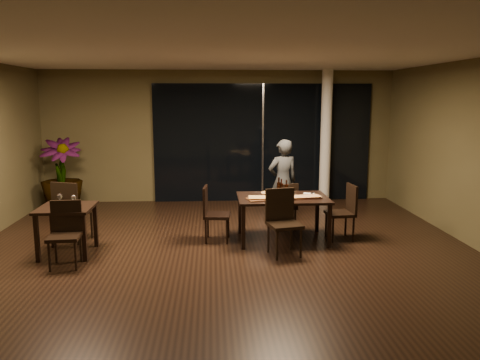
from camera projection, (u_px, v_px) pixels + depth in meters
name	position (u px, v px, depth m)	size (l,w,h in m)	color
ground	(225.00, 257.00, 7.08)	(8.00, 8.00, 0.00)	black
wall_back	(219.00, 136.00, 10.80)	(8.00, 0.10, 3.00)	#4E4729
wall_front	(242.00, 245.00, 2.84)	(8.00, 0.10, 3.00)	#4E4729
ceiling	(223.00, 52.00, 6.56)	(8.00, 8.00, 0.04)	silver
window_panel	(263.00, 143.00, 10.80)	(5.00, 0.06, 2.70)	black
column	(326.00, 137.00, 10.55)	(0.24, 0.24, 3.00)	white
main_table	(283.00, 201.00, 7.81)	(1.50, 1.00, 0.75)	black
side_table	(67.00, 215.00, 7.12)	(0.80, 0.80, 0.75)	black
chair_main_far	(285.00, 204.00, 8.43)	(0.51, 0.51, 0.88)	black
chair_main_near	(282.00, 218.00, 7.16)	(0.56, 0.56, 1.00)	black
chair_main_left	(212.00, 211.00, 7.80)	(0.47, 0.47, 0.93)	black
chair_main_right	(345.00, 209.00, 7.91)	(0.47, 0.47, 0.94)	black
chair_side_far	(70.00, 208.00, 7.72)	(0.61, 0.61, 1.03)	black
chair_side_near	(65.00, 230.00, 6.67)	(0.46, 0.46, 0.93)	black
diner	(283.00, 181.00, 8.93)	(0.55, 0.36, 1.61)	#2F3134
potted_plant	(61.00, 174.00, 10.00)	(0.84, 0.84, 1.53)	#204918
pizza_board_left	(266.00, 199.00, 7.61)	(0.61, 0.30, 0.01)	#4F2D19
pizza_board_right	(305.00, 198.00, 7.69)	(0.50, 0.25, 0.01)	#432615
oblong_pizza_left	(266.00, 198.00, 7.61)	(0.55, 0.25, 0.02)	maroon
oblong_pizza_right	(305.00, 197.00, 7.69)	(0.48, 0.22, 0.02)	#67090B
round_pizza	(270.00, 193.00, 8.06)	(0.31, 0.31, 0.01)	#B22013
bottle_a	(279.00, 187.00, 7.85)	(0.07, 0.07, 0.32)	black
bottle_b	(286.00, 188.00, 7.79)	(0.06, 0.06, 0.29)	black
bottle_c	(281.00, 187.00, 7.88)	(0.06, 0.06, 0.29)	black
tumbler_left	(267.00, 193.00, 7.89)	(0.07, 0.07, 0.09)	white
tumbler_right	(294.00, 193.00, 7.89)	(0.07, 0.07, 0.08)	white
napkin_near	(316.00, 197.00, 7.73)	(0.18, 0.10, 0.01)	silver
napkin_far	(309.00, 194.00, 8.01)	(0.18, 0.10, 0.01)	white
wine_glass_a	(60.00, 200.00, 7.19)	(0.08, 0.08, 0.17)	white
wine_glass_b	(74.00, 201.00, 7.08)	(0.08, 0.08, 0.17)	white
side_napkin	(69.00, 209.00, 6.94)	(0.18, 0.11, 0.01)	silver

